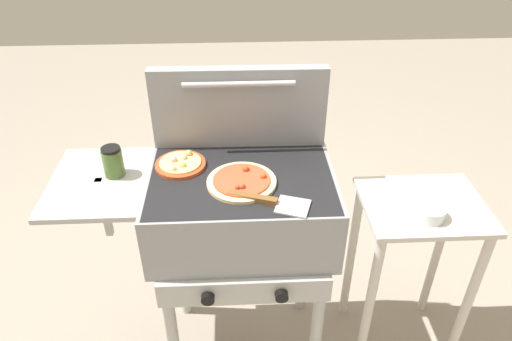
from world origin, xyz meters
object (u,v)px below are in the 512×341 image
at_px(spatula, 269,201).
at_px(pizza_pepperoni, 242,181).
at_px(prep_table, 413,247).
at_px(sauce_jar, 113,162).
at_px(grill, 238,210).
at_px(pizza_cheese, 181,164).
at_px(topping_bowl_near, 429,212).

bearing_deg(spatula, pizza_pepperoni, 126.04).
bearing_deg(prep_table, sauce_jar, 178.52).
height_order(grill, pizza_cheese, pizza_cheese).
height_order(pizza_cheese, topping_bowl_near, pizza_cheese).
bearing_deg(pizza_pepperoni, spatula, -53.96).
bearing_deg(prep_table, topping_bowl_near, -101.06).
height_order(spatula, topping_bowl_near, spatula).
bearing_deg(pizza_cheese, grill, -21.03).
bearing_deg(prep_table, pizza_cheese, 175.35).
bearing_deg(grill, spatula, -57.38).
relative_size(grill, pizza_cheese, 5.44).
height_order(pizza_pepperoni, sauce_jar, sauce_jar).
xyz_separation_m(spatula, prep_table, (0.58, 0.16, -0.37)).
bearing_deg(sauce_jar, grill, -4.49).
xyz_separation_m(pizza_cheese, spatula, (0.29, -0.23, -0.00)).
bearing_deg(spatula, grill, 122.62).
relative_size(pizza_pepperoni, sauce_jar, 2.17).
bearing_deg(topping_bowl_near, sauce_jar, 174.53).
xyz_separation_m(grill, spatula, (0.10, -0.15, 0.15)).
bearing_deg(pizza_cheese, topping_bowl_near, -9.65).
bearing_deg(pizza_cheese, pizza_pepperoni, -28.68).
bearing_deg(pizza_pepperoni, sauce_jar, 170.32).
xyz_separation_m(sauce_jar, spatula, (0.51, -0.18, -0.04)).
height_order(prep_table, topping_bowl_near, topping_bowl_near).
height_order(pizza_pepperoni, prep_table, pizza_pepperoni).
relative_size(grill, sauce_jar, 9.02).
distance_m(grill, sauce_jar, 0.46).
relative_size(spatula, prep_table, 0.35).
height_order(pizza_cheese, sauce_jar, sauce_jar).
distance_m(pizza_cheese, spatula, 0.37).
bearing_deg(sauce_jar, prep_table, -1.48).
relative_size(pizza_pepperoni, pizza_cheese, 1.31).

